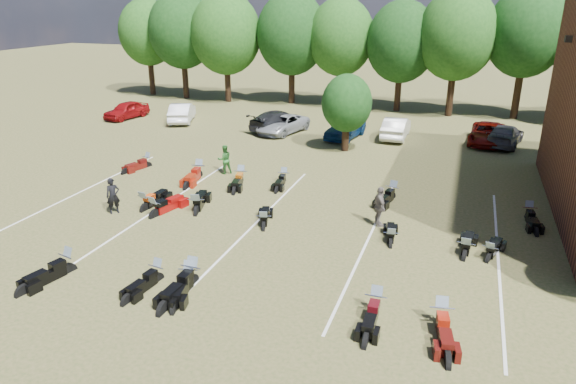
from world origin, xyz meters
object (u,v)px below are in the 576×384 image
at_px(person_black, 113,196).
at_px(motorcycle_7, 155,217).
at_px(person_grey, 380,207).
at_px(motorcycle_3, 189,285).
at_px(motorcycle_14, 147,167).
at_px(person_green, 225,159).
at_px(car_0, 126,110).
at_px(car_4, 345,127).

relative_size(person_black, motorcycle_7, 0.67).
bearing_deg(person_black, person_grey, -36.32).
relative_size(motorcycle_3, motorcycle_14, 1.02).
height_order(person_grey, motorcycle_3, person_grey).
height_order(motorcycle_3, motorcycle_7, motorcycle_7).
bearing_deg(person_green, car_0, -78.00).
relative_size(person_black, motorcycle_14, 0.79).
relative_size(car_0, motorcycle_3, 1.85).
xyz_separation_m(person_black, motorcycle_14, (-2.58, 6.45, -0.84)).
bearing_deg(motorcycle_3, car_4, 76.14).
distance_m(car_4, person_black, 18.25).
bearing_deg(motorcycle_14, person_black, -51.35).
distance_m(car_0, person_grey, 27.50).
bearing_deg(motorcycle_7, car_0, -37.55).
xyz_separation_m(car_0, person_black, (11.64, -17.11, 0.15)).
xyz_separation_m(car_4, motorcycle_14, (-9.42, -10.47, -0.77)).
bearing_deg(car_0, motorcycle_3, -39.32).
bearing_deg(person_green, motorcycle_14, -36.51).
relative_size(car_4, motorcycle_7, 1.79).
xyz_separation_m(car_0, person_grey, (23.38, -14.48, 0.20)).
relative_size(car_0, car_4, 0.90).
relative_size(car_4, motorcycle_14, 2.09).
distance_m(car_0, person_black, 20.69).
height_order(car_0, person_black, person_black).
relative_size(person_green, motorcycle_3, 0.75).
bearing_deg(person_green, car_4, -156.23).
xyz_separation_m(person_black, person_grey, (11.74, 2.63, 0.05)).
bearing_deg(person_black, motorcycle_7, -41.73).
bearing_deg(motorcycle_3, person_black, 132.41).
bearing_deg(person_grey, motorcycle_3, 111.40).
bearing_deg(person_grey, car_0, 26.44).
bearing_deg(motorcycle_7, motorcycle_14, -40.09).
relative_size(car_4, person_green, 2.72).
height_order(car_4, motorcycle_3, car_4).
xyz_separation_m(person_black, motorcycle_7, (2.00, 0.25, -0.84)).
bearing_deg(car_4, motorcycle_14, -123.15).
distance_m(person_green, motorcycle_7, 6.70).
relative_size(person_grey, motorcycle_7, 0.71).
xyz_separation_m(car_4, person_grey, (4.90, -14.29, 0.13)).
bearing_deg(motorcycle_3, person_grey, 40.46).
bearing_deg(motorcycle_14, car_4, 64.87).
distance_m(motorcycle_7, motorcycle_14, 7.71).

